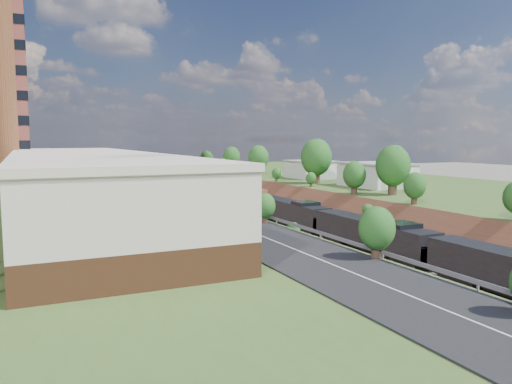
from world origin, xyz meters
The scene contains 16 objects.
platform_left centered at (-33.00, 60.00, 2.50)m, with size 44.00×180.00×5.00m, color #405924.
platform_right centered at (33.00, 60.00, 2.50)m, with size 44.00×180.00×5.00m, color #405924.
embankment_left centered at (-11.00, 60.00, 0.00)m, with size 7.07×180.00×7.07m, color brown.
embankment_right centered at (11.00, 60.00, 0.00)m, with size 7.07×180.00×7.07m, color brown.
rail_left_track centered at (-2.60, 60.00, 0.09)m, with size 1.58×180.00×0.18m, color gray.
rail_right_track centered at (2.60, 60.00, 0.09)m, with size 1.58×180.00×0.18m, color gray.
road centered at (-15.50, 60.00, 5.05)m, with size 8.00×180.00×0.10m, color black.
guardrail centered at (-11.40, 59.80, 5.55)m, with size 0.10×171.00×0.70m.
commercial_building centered at (-28.00, 38.00, 8.51)m, with size 14.30×62.30×7.00m.
smokestack centered at (-36.00, 56.00, 25.00)m, with size 3.20×3.20×40.00m, color brown.
overpass centered at (0.00, 122.00, 4.92)m, with size 24.50×8.30×7.40m.
white_building_near centered at (23.50, 52.00, 7.00)m, with size 9.00×12.00×4.00m, color silver.
white_building_far centered at (23.00, 74.00, 6.80)m, with size 8.00×10.00×3.60m, color silver.
tree_right_large centered at (17.00, 40.00, 9.38)m, with size 5.25×5.25×7.61m.
tree_left_crest centered at (-11.80, 20.00, 7.04)m, with size 2.45×2.45×3.55m.
freight_train centered at (2.60, 80.57, 2.70)m, with size 3.19×162.25×4.73m.
Camera 1 is at (-33.89, -19.89, 13.40)m, focal length 35.00 mm.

